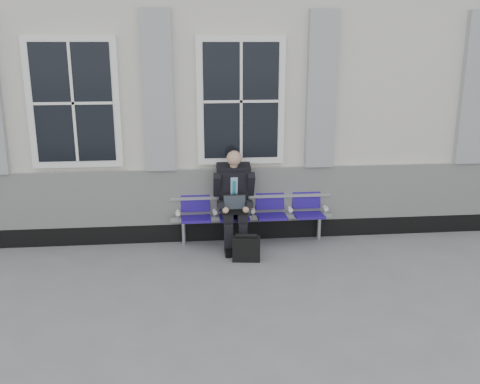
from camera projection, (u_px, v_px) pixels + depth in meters
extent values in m
plane|color=slate|center=(226.00, 277.00, 7.36)|extent=(70.00, 70.00, 0.00)
cube|color=beige|center=(211.00, 98.00, 10.15)|extent=(14.00, 4.00, 4.20)
cube|color=black|center=(219.00, 231.00, 8.73)|extent=(14.00, 0.10, 0.30)
cube|color=silver|center=(219.00, 196.00, 8.56)|extent=(14.00, 0.08, 0.90)
cube|color=#94979A|center=(158.00, 92.00, 8.00)|extent=(0.45, 0.14, 2.40)
cube|color=#94979A|center=(321.00, 91.00, 8.25)|extent=(0.45, 0.14, 2.40)
cube|color=#94979A|center=(475.00, 89.00, 8.50)|extent=(0.45, 0.14, 2.40)
cube|color=white|center=(74.00, 103.00, 7.94)|extent=(1.35, 0.10, 1.95)
cube|color=black|center=(73.00, 103.00, 7.89)|extent=(1.15, 0.02, 1.75)
cube|color=white|center=(241.00, 101.00, 8.19)|extent=(1.35, 0.10, 1.95)
cube|color=black|center=(241.00, 101.00, 8.14)|extent=(1.15, 0.02, 1.75)
cube|color=#9EA0A3|center=(252.00, 217.00, 8.54)|extent=(2.60, 0.07, 0.07)
cube|color=#9EA0A3|center=(251.00, 197.00, 8.58)|extent=(2.60, 0.05, 0.05)
cylinder|color=#9EA0A3|center=(184.00, 233.00, 8.50)|extent=(0.06, 0.06, 0.39)
cylinder|color=#9EA0A3|center=(319.00, 228.00, 8.71)|extent=(0.06, 0.06, 0.39)
cube|color=#1E097C|center=(196.00, 219.00, 8.37)|extent=(0.46, 0.42, 0.07)
cube|color=#1E097C|center=(195.00, 199.00, 8.50)|extent=(0.46, 0.10, 0.40)
cube|color=#1E097C|center=(234.00, 218.00, 8.43)|extent=(0.46, 0.42, 0.07)
cube|color=#1E097C|center=(233.00, 198.00, 8.56)|extent=(0.46, 0.10, 0.40)
cube|color=#1E097C|center=(272.00, 216.00, 8.49)|extent=(0.46, 0.42, 0.07)
cube|color=#1E097C|center=(270.00, 197.00, 8.62)|extent=(0.46, 0.10, 0.40)
cube|color=#1E097C|center=(309.00, 215.00, 8.55)|extent=(0.46, 0.42, 0.07)
cube|color=#1E097C|center=(306.00, 196.00, 8.68)|extent=(0.46, 0.10, 0.40)
cylinder|color=white|center=(178.00, 213.00, 8.34)|extent=(0.07, 0.12, 0.07)
cylinder|color=white|center=(215.00, 212.00, 8.40)|extent=(0.07, 0.12, 0.07)
cylinder|color=white|center=(253.00, 210.00, 8.46)|extent=(0.07, 0.12, 0.07)
cylinder|color=white|center=(290.00, 209.00, 8.52)|extent=(0.07, 0.12, 0.07)
cylinder|color=white|center=(326.00, 208.00, 8.58)|extent=(0.07, 0.12, 0.07)
cube|color=black|center=(229.00, 252.00, 8.12)|extent=(0.13, 0.29, 0.10)
cube|color=black|center=(243.00, 251.00, 8.14)|extent=(0.13, 0.29, 0.10)
cube|color=black|center=(229.00, 238.00, 8.13)|extent=(0.13, 0.14, 0.47)
cube|color=black|center=(243.00, 238.00, 8.15)|extent=(0.13, 0.14, 0.47)
cube|color=black|center=(228.00, 214.00, 8.28)|extent=(0.16, 0.49, 0.15)
cube|color=black|center=(242.00, 214.00, 8.30)|extent=(0.16, 0.49, 0.15)
cube|color=black|center=(233.00, 188.00, 8.40)|extent=(0.47, 0.38, 0.69)
cube|color=#A8BADD|center=(234.00, 189.00, 8.27)|extent=(0.11, 0.10, 0.39)
cube|color=teal|center=(234.00, 190.00, 8.27)|extent=(0.05, 0.08, 0.32)
cube|color=black|center=(234.00, 168.00, 8.28)|extent=(0.53, 0.27, 0.16)
cylinder|color=tan|center=(234.00, 164.00, 8.21)|extent=(0.12, 0.12, 0.11)
sphere|color=tan|center=(234.00, 158.00, 8.12)|extent=(0.23, 0.23, 0.23)
cube|color=black|center=(217.00, 185.00, 8.25)|extent=(0.11, 0.31, 0.41)
cube|color=black|center=(251.00, 184.00, 8.30)|extent=(0.11, 0.31, 0.41)
cube|color=black|center=(221.00, 205.00, 8.14)|extent=(0.10, 0.34, 0.15)
cube|color=black|center=(249.00, 204.00, 8.18)|extent=(0.10, 0.34, 0.15)
sphere|color=tan|center=(226.00, 210.00, 8.01)|extent=(0.10, 0.10, 0.10)
sphere|color=tan|center=(246.00, 210.00, 8.04)|extent=(0.10, 0.10, 0.10)
cube|color=black|center=(235.00, 212.00, 8.12)|extent=(0.37, 0.26, 0.02)
cube|color=black|center=(235.00, 202.00, 8.21)|extent=(0.36, 0.10, 0.23)
cube|color=black|center=(235.00, 202.00, 8.20)|extent=(0.33, 0.08, 0.20)
cube|color=black|center=(246.00, 249.00, 7.87)|extent=(0.43, 0.22, 0.36)
cylinder|color=black|center=(246.00, 236.00, 7.81)|extent=(0.33, 0.11, 0.06)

